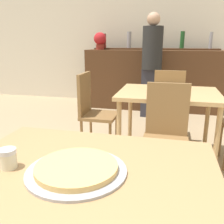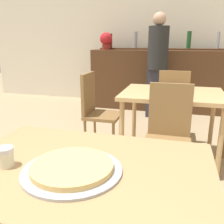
% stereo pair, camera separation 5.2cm
% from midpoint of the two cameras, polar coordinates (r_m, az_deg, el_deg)
% --- Properties ---
extents(wall_back, '(8.00, 0.05, 2.80)m').
position_cam_midpoint_polar(wall_back, '(5.44, 11.85, 16.63)').
color(wall_back, silver).
rests_on(wall_back, ground_plane).
extents(dining_table_near, '(1.17, 0.82, 0.77)m').
position_cam_midpoint_polar(dining_table_near, '(1.20, -5.37, -15.54)').
color(dining_table_near, '#A87F51').
rests_on(dining_table_near, ground_plane).
extents(dining_table_far, '(1.07, 0.84, 0.78)m').
position_cam_midpoint_polar(dining_table_far, '(2.79, 14.10, 2.69)').
color(dining_table_far, tan).
rests_on(dining_table_far, ground_plane).
extents(bar_counter, '(2.60, 0.56, 1.14)m').
position_cam_midpoint_polar(bar_counter, '(4.99, 10.91, 7.18)').
color(bar_counter, '#4C2D19').
rests_on(bar_counter, ground_plane).
extents(bar_back_shelf, '(2.39, 0.24, 0.34)m').
position_cam_midpoint_polar(bar_back_shelf, '(5.08, 11.13, 14.57)').
color(bar_back_shelf, '#4C2D19').
rests_on(bar_back_shelf, bar_counter).
extents(chair_far_side_front, '(0.40, 0.40, 0.95)m').
position_cam_midpoint_polar(chair_far_side_front, '(2.27, 13.42, -4.23)').
color(chair_far_side_front, olive).
rests_on(chair_far_side_front, ground_plane).
extents(chair_far_side_back, '(0.40, 0.40, 0.95)m').
position_cam_midpoint_polar(chair_far_side_back, '(3.39, 14.23, 2.42)').
color(chair_far_side_back, olive).
rests_on(chair_far_side_back, ground_plane).
extents(chair_far_side_left, '(0.40, 0.40, 0.95)m').
position_cam_midpoint_polar(chair_far_side_left, '(2.96, -3.10, 0.99)').
color(chair_far_side_left, olive).
rests_on(chair_far_side_left, ground_plane).
extents(pizza_tray, '(0.43, 0.43, 0.04)m').
position_cam_midpoint_polar(pizza_tray, '(1.11, -7.74, -12.63)').
color(pizza_tray, '#A3A3A8').
rests_on(pizza_tray, dining_table_near).
extents(cheese_shaker, '(0.08, 0.08, 0.09)m').
position_cam_midpoint_polar(cheese_shaker, '(1.22, -22.06, -9.48)').
color(cheese_shaker, beige).
rests_on(cheese_shaker, dining_table_near).
extents(person_standing, '(0.34, 0.34, 1.76)m').
position_cam_midpoint_polar(person_standing, '(4.37, 10.70, 11.10)').
color(person_standing, '#2D2D38').
rests_on(person_standing, ground_plane).
extents(potted_plant, '(0.24, 0.24, 0.33)m').
position_cam_midpoint_polar(potted_plant, '(5.07, -1.05, 16.14)').
color(potted_plant, maroon).
rests_on(potted_plant, bar_counter).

